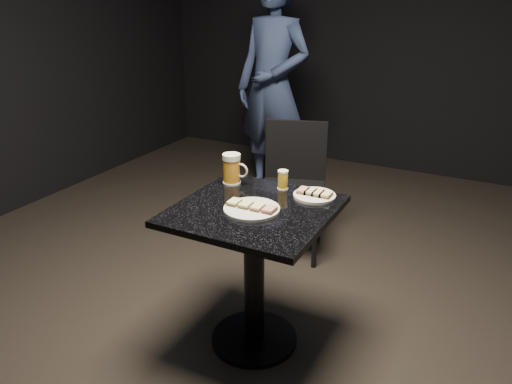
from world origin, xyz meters
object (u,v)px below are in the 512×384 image
plate_large (252,209)px  beer_mug (232,169)px  patron (273,88)px  table (254,254)px  plate_small (314,196)px  beer_tumbler (283,180)px  chair (293,180)px

plate_large → beer_mug: bearing=134.3°
patron → table: patron is taller
plate_small → beer_tumbler: 0.19m
patron → chair: size_ratio=2.11×
patron → beer_mug: patron is taller
table → plate_small: bearing=50.7°
plate_large → beer_mug: size_ratio=1.63×
plate_large → chair: bearing=103.1°
chair → plate_large: bearing=-76.9°
plate_small → patron: size_ratio=0.11×
plate_small → chair: bearing=119.8°
beer_mug → chair: bearing=89.7°
patron → table: (0.80, -1.85, -0.42)m
table → patron: bearing=113.4°
table → chair: size_ratio=0.86×
plate_large → beer_tumbler: beer_tumbler is taller
beer_tumbler → chair: size_ratio=0.11×
patron → beer_tumbler: 1.78m
plate_small → beer_tumbler: beer_tumbler is taller
patron → beer_mug: (0.56, -1.63, -0.10)m
beer_mug → plate_large: bearing=-45.7°
table → beer_tumbler: bearing=85.7°
plate_large → chair: chair is taller
table → beer_tumbler: beer_tumbler is taller
plate_small → patron: 1.90m
patron → plate_large: bearing=-57.0°
beer_mug → beer_tumbler: bearing=11.1°
table → chair: 1.04m
chair → patron: bearing=123.9°
table → beer_mug: 0.46m
plate_large → patron: 2.06m
plate_small → chair: size_ratio=0.23×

